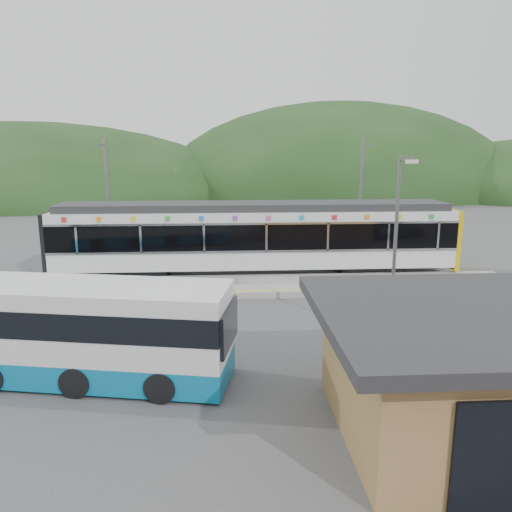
{
  "coord_description": "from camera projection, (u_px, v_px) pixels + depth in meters",
  "views": [
    {
      "loc": [
        -0.61,
        -19.1,
        6.44
      ],
      "look_at": [
        0.63,
        1.0,
        2.08
      ],
      "focal_mm": 35.0,
      "sensor_mm": 36.0,
      "label": 1
    }
  ],
  "objects": [
    {
      "name": "yellow_line",
      "position": [
        240.0,
        291.0,
        21.92
      ],
      "size": [
        26.0,
        0.1,
        0.01
      ],
      "primitive_type": "cube",
      "color": "yellow",
      "rests_on": "platform"
    },
    {
      "name": "lamp_post",
      "position": [
        397.0,
        232.0,
        16.5
      ],
      "size": [
        0.36,
        1.09,
        6.23
      ],
      "rotation": [
        0.0,
        0.0,
        0.04
      ],
      "color": "slate",
      "rests_on": "ground"
    },
    {
      "name": "catenary_mast_east",
      "position": [
        361.0,
        199.0,
        28.03
      ],
      "size": [
        0.18,
        1.8,
        7.0
      ],
      "color": "slate",
      "rests_on": "ground"
    },
    {
      "name": "ground",
      "position": [
        242.0,
        312.0,
        20.03
      ],
      "size": [
        120.0,
        120.0,
        0.0
      ],
      "primitive_type": "plane",
      "color": "#4C4C4F",
      "rests_on": "ground"
    },
    {
      "name": "platform",
      "position": [
        239.0,
        286.0,
        23.22
      ],
      "size": [
        26.0,
        3.2,
        0.3
      ],
      "primitive_type": "cube",
      "color": "#9E9E99",
      "rests_on": "ground"
    },
    {
      "name": "catenary_mast_west",
      "position": [
        108.0,
        201.0,
        27.19
      ],
      "size": [
        0.18,
        1.8,
        7.0
      ],
      "color": "slate",
      "rests_on": "ground"
    },
    {
      "name": "hills",
      "position": [
        359.0,
        277.0,
        25.56
      ],
      "size": [
        146.0,
        149.0,
        26.0
      ],
      "color": "#1E3D19",
      "rests_on": "ground"
    },
    {
      "name": "bus",
      "position": [
        51.0,
        332.0,
        14.12
      ],
      "size": [
        10.43,
        4.21,
        2.77
      ],
      "rotation": [
        0.0,
        0.0,
        -0.19
      ],
      "color": "#0B75AA",
      "rests_on": "ground"
    },
    {
      "name": "train",
      "position": [
        255.0,
        236.0,
        25.5
      ],
      "size": [
        20.44,
        3.01,
        3.74
      ],
      "color": "black",
      "rests_on": "ground"
    }
  ]
}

